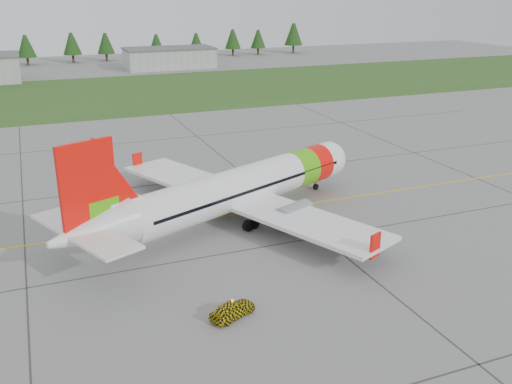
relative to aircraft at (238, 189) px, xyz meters
name	(u,v)px	position (x,y,z in m)	size (l,w,h in m)	color
ground	(216,255)	(-4.57, -6.96, -3.08)	(320.00, 320.00, 0.00)	gray
aircraft	(238,189)	(0.00, 0.00, 0.00)	(33.50, 31.81, 10.68)	white
follow_me_car	(232,295)	(-6.51, -16.49, -1.36)	(1.39, 1.17, 3.45)	#DAC20C
grass_strip	(95,95)	(-4.57, 75.04, -3.07)	(320.00, 50.00, 0.03)	#30561E
taxi_guideline	(190,221)	(-4.57, 1.04, -3.07)	(120.00, 0.25, 0.02)	gold
hangar_east	(169,58)	(20.43, 111.04, -0.48)	(24.00, 12.00, 5.20)	#A8A8A3
treeline	(69,46)	(-4.57, 131.04, 1.92)	(160.00, 8.00, 10.00)	#1C3F14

